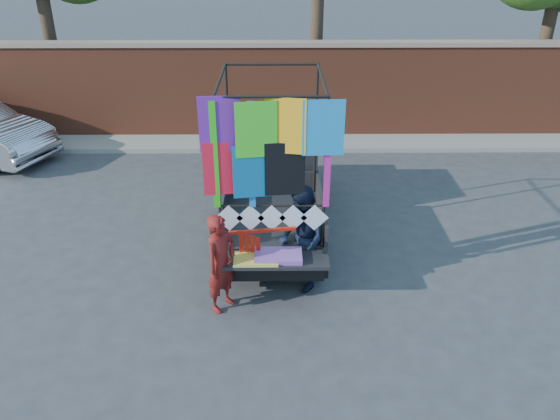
{
  "coord_description": "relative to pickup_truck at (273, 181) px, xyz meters",
  "views": [
    {
      "loc": [
        -0.16,
        -7.68,
        5.22
      ],
      "look_at": [
        -0.1,
        -0.02,
        1.27
      ],
      "focal_mm": 35.0,
      "sensor_mm": 36.0,
      "label": 1
    }
  ],
  "objects": [
    {
      "name": "curb",
      "position": [
        0.23,
        4.16,
        -0.75
      ],
      "size": [
        30.0,
        1.2,
        0.12
      ],
      "primitive_type": "cube",
      "color": "gray",
      "rests_on": "ground"
    },
    {
      "name": "streamer_bundle",
      "position": [
        -0.26,
        -2.7,
        0.18
      ],
      "size": [
        1.02,
        0.19,
        0.7
      ],
      "color": "red",
      "rests_on": "ground"
    },
    {
      "name": "brick_wall",
      "position": [
        0.23,
        4.86,
        0.52
      ],
      "size": [
        30.0,
        0.45,
        2.61
      ],
      "color": "brown",
      "rests_on": "ground"
    },
    {
      "name": "pickup_truck",
      "position": [
        0.0,
        0.0,
        0.0
      ],
      "size": [
        2.03,
        5.09,
        3.21
      ],
      "color": "black",
      "rests_on": "ground"
    },
    {
      "name": "man",
      "position": [
        0.47,
        -2.41,
        0.07
      ],
      "size": [
        0.9,
        1.02,
        1.76
      ],
      "primitive_type": "imported",
      "rotation": [
        0.0,
        0.0,
        -1.25
      ],
      "color": "black",
      "rests_on": "ground"
    },
    {
      "name": "woman",
      "position": [
        -0.76,
        -2.97,
        -0.01
      ],
      "size": [
        0.64,
        0.69,
        1.59
      ],
      "primitive_type": "imported",
      "rotation": [
        0.0,
        0.0,
        0.97
      ],
      "color": "maroon",
      "rests_on": "ground"
    },
    {
      "name": "ground",
      "position": [
        0.23,
        -2.14,
        -0.81
      ],
      "size": [
        90.0,
        90.0,
        0.0
      ],
      "primitive_type": "plane",
      "color": "#38383A",
      "rests_on": "ground"
    }
  ]
}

